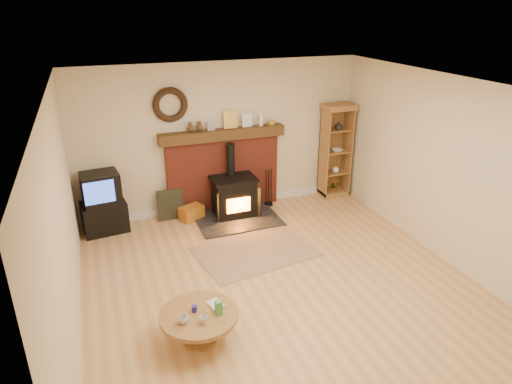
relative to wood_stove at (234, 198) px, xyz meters
name	(u,v)px	position (x,y,z in m)	size (l,w,h in m)	color
ground	(282,287)	(-0.07, -2.27, -0.34)	(5.50, 5.50, 0.00)	tan
room_shell	(280,162)	(-0.09, -2.18, 1.37)	(5.02, 5.52, 2.61)	beige
chimney_breast	(223,166)	(-0.07, 0.40, 0.46)	(2.20, 0.22, 1.78)	maroon
wood_stove	(234,198)	(0.00, 0.00, 0.00)	(1.40, 1.00, 1.27)	black
area_rug	(255,251)	(-0.09, -1.29, -0.34)	(1.70, 1.17, 0.01)	brown
tv_unit	(103,204)	(-2.15, 0.20, 0.14)	(0.74, 0.56, 1.01)	black
curio_cabinet	(335,151)	(2.09, 0.28, 0.55)	(0.57, 0.41, 1.78)	brown
firelog_box	(192,213)	(-0.74, 0.13, -0.22)	(0.39, 0.24, 0.24)	gold
leaning_painting	(170,205)	(-1.07, 0.28, -0.08)	(0.44, 0.03, 0.53)	black
fire_tools	(269,198)	(0.73, 0.23, -0.21)	(0.16, 0.16, 0.70)	black
coffee_table	(199,319)	(-1.33, -2.92, -0.04)	(0.86, 0.86, 0.53)	brown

